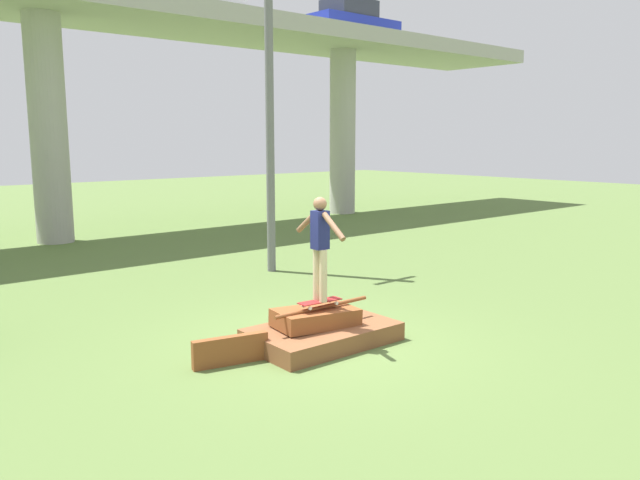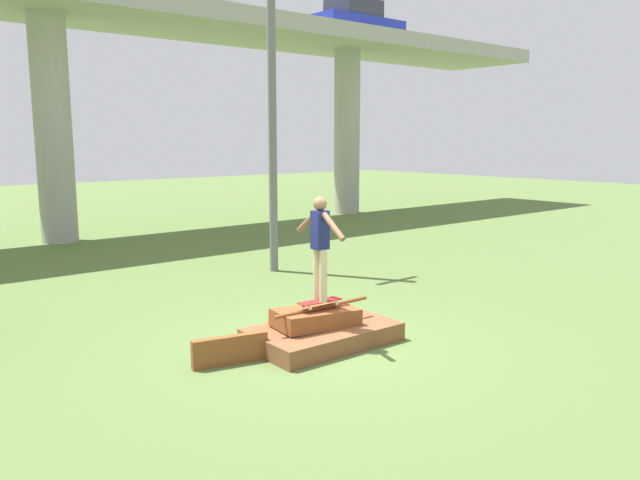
{
  "view_description": "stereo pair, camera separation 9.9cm",
  "coord_description": "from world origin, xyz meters",
  "px_view_note": "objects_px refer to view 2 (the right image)",
  "views": [
    {
      "loc": [
        -6.13,
        -7.17,
        3.18
      ],
      "look_at": [
        -0.07,
        -0.02,
        1.66
      ],
      "focal_mm": 35.0,
      "sensor_mm": 36.0,
      "label": 1
    },
    {
      "loc": [
        -6.05,
        -7.24,
        3.18
      ],
      "look_at": [
        -0.07,
        -0.02,
        1.66
      ],
      "focal_mm": 35.0,
      "sensor_mm": 36.0,
      "label": 2
    }
  ],
  "objects_px": {
    "skater": "(320,241)",
    "utility_pole": "(272,105)",
    "skateboard": "(320,302)",
    "car_on_overpass_mid": "(356,23)"
  },
  "relations": [
    {
      "from": "skateboard",
      "to": "utility_pole",
      "type": "relative_size",
      "value": 0.1
    },
    {
      "from": "skater",
      "to": "car_on_overpass_mid",
      "type": "bearing_deg",
      "value": 45.52
    },
    {
      "from": "skateboard",
      "to": "utility_pole",
      "type": "height_order",
      "value": "utility_pole"
    },
    {
      "from": "skateboard",
      "to": "car_on_overpass_mid",
      "type": "distance_m",
      "value": 19.82
    },
    {
      "from": "car_on_overpass_mid",
      "to": "utility_pole",
      "type": "bearing_deg",
      "value": -141.46
    },
    {
      "from": "skater",
      "to": "utility_pole",
      "type": "xyz_separation_m",
      "value": [
        2.68,
        4.99,
        2.34
      ]
    },
    {
      "from": "skater",
      "to": "car_on_overpass_mid",
      "type": "relative_size",
      "value": 0.38
    },
    {
      "from": "skater",
      "to": "car_on_overpass_mid",
      "type": "distance_m",
      "value": 19.48
    },
    {
      "from": "car_on_overpass_mid",
      "to": "utility_pole",
      "type": "distance_m",
      "value": 13.68
    },
    {
      "from": "utility_pole",
      "to": "skater",
      "type": "bearing_deg",
      "value": -118.22
    }
  ]
}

